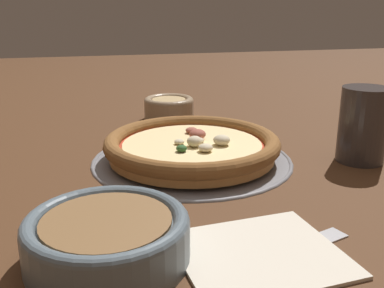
{
  "coord_description": "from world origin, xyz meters",
  "views": [
    {
      "loc": [
        0.16,
        0.65,
        0.24
      ],
      "look_at": [
        0.0,
        0.0,
        0.03
      ],
      "focal_mm": 42.0,
      "sensor_mm": 36.0,
      "label": 1
    }
  ],
  "objects_px": {
    "bowl_near": "(169,107)",
    "bowl_far": "(107,236)",
    "drinking_cup": "(363,125)",
    "napkin": "(262,252)",
    "fork": "(289,251)",
    "pizza_tray": "(192,159)",
    "pizza": "(192,146)"
  },
  "relations": [
    {
      "from": "bowl_near",
      "to": "drinking_cup",
      "type": "height_order",
      "value": "drinking_cup"
    },
    {
      "from": "drinking_cup",
      "to": "napkin",
      "type": "height_order",
      "value": "drinking_cup"
    },
    {
      "from": "bowl_near",
      "to": "bowl_far",
      "type": "relative_size",
      "value": 0.66
    },
    {
      "from": "pizza",
      "to": "drinking_cup",
      "type": "xyz_separation_m",
      "value": [
        -0.26,
        0.06,
        0.03
      ]
    },
    {
      "from": "pizza",
      "to": "fork",
      "type": "relative_size",
      "value": 1.61
    },
    {
      "from": "pizza",
      "to": "napkin",
      "type": "distance_m",
      "value": 0.29
    },
    {
      "from": "bowl_far",
      "to": "drinking_cup",
      "type": "distance_m",
      "value": 0.45
    },
    {
      "from": "napkin",
      "to": "bowl_far",
      "type": "bearing_deg",
      "value": -10.35
    },
    {
      "from": "bowl_near",
      "to": "napkin",
      "type": "distance_m",
      "value": 0.56
    },
    {
      "from": "pizza_tray",
      "to": "bowl_near",
      "type": "height_order",
      "value": "bowl_near"
    },
    {
      "from": "drinking_cup",
      "to": "napkin",
      "type": "relative_size",
      "value": 0.69
    },
    {
      "from": "pizza",
      "to": "bowl_far",
      "type": "bearing_deg",
      "value": 60.56
    },
    {
      "from": "pizza",
      "to": "napkin",
      "type": "height_order",
      "value": "pizza"
    },
    {
      "from": "bowl_near",
      "to": "fork",
      "type": "distance_m",
      "value": 0.56
    },
    {
      "from": "pizza_tray",
      "to": "fork",
      "type": "xyz_separation_m",
      "value": [
        -0.03,
        0.29,
        -0.0
      ]
    },
    {
      "from": "napkin",
      "to": "drinking_cup",
      "type": "bearing_deg",
      "value": -138.57
    },
    {
      "from": "bowl_near",
      "to": "fork",
      "type": "height_order",
      "value": "bowl_near"
    },
    {
      "from": "drinking_cup",
      "to": "fork",
      "type": "bearing_deg",
      "value": 44.92
    },
    {
      "from": "bowl_far",
      "to": "pizza_tray",
      "type": "bearing_deg",
      "value": -119.4
    },
    {
      "from": "drinking_cup",
      "to": "napkin",
      "type": "xyz_separation_m",
      "value": [
        0.26,
        0.23,
        -0.05
      ]
    },
    {
      "from": "fork",
      "to": "pizza",
      "type": "bearing_deg",
      "value": 78.0
    },
    {
      "from": "pizza_tray",
      "to": "bowl_near",
      "type": "xyz_separation_m",
      "value": [
        -0.01,
        -0.27,
        0.02
      ]
    },
    {
      "from": "pizza",
      "to": "napkin",
      "type": "bearing_deg",
      "value": 90.47
    },
    {
      "from": "pizza_tray",
      "to": "bowl_near",
      "type": "relative_size",
      "value": 3.01
    },
    {
      "from": "pizza_tray",
      "to": "napkin",
      "type": "relative_size",
      "value": 1.86
    },
    {
      "from": "pizza",
      "to": "bowl_near",
      "type": "bearing_deg",
      "value": -92.96
    },
    {
      "from": "pizza",
      "to": "fork",
      "type": "bearing_deg",
      "value": 96.14
    },
    {
      "from": "pizza_tray",
      "to": "pizza",
      "type": "xyz_separation_m",
      "value": [
        -0.0,
        0.0,
        0.02
      ]
    },
    {
      "from": "pizza",
      "to": "fork",
      "type": "height_order",
      "value": "pizza"
    },
    {
      "from": "bowl_near",
      "to": "napkin",
      "type": "xyz_separation_m",
      "value": [
        0.01,
        0.56,
        -0.02
      ]
    },
    {
      "from": "pizza_tray",
      "to": "bowl_far",
      "type": "relative_size",
      "value": 1.98
    },
    {
      "from": "drinking_cup",
      "to": "bowl_far",
      "type": "bearing_deg",
      "value": 26.12
    }
  ]
}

